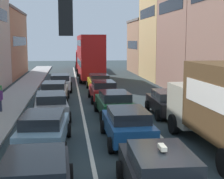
# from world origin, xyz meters

# --- Properties ---
(sidewalk_left) EXTENTS (2.60, 64.00, 0.14)m
(sidewalk_left) POSITION_xyz_m (-6.70, 20.00, 0.07)
(sidewalk_left) COLOR #A4A4A4
(sidewalk_left) RESTS_ON ground
(lane_stripe_left) EXTENTS (0.16, 60.00, 0.01)m
(lane_stripe_left) POSITION_xyz_m (-1.70, 20.00, 0.01)
(lane_stripe_left) COLOR silver
(lane_stripe_left) RESTS_ON ground
(lane_stripe_right) EXTENTS (0.16, 60.00, 0.01)m
(lane_stripe_right) POSITION_xyz_m (1.70, 20.00, 0.01)
(lane_stripe_right) COLOR silver
(lane_stripe_right) RESTS_ON ground
(building_row_right) EXTENTS (7.20, 43.90, 14.15)m
(building_row_right) POSITION_xyz_m (9.90, 20.74, 6.41)
(building_row_right) COLOR #9E7556
(building_row_right) RESTS_ON ground
(taxi_centre_lane_front) EXTENTS (2.15, 4.35, 1.66)m
(taxi_centre_lane_front) POSITION_xyz_m (-0.05, 1.11, 0.80)
(taxi_centre_lane_front) COLOR black
(taxi_centre_lane_front) RESTS_ON ground
(sedan_centre_lane_second) EXTENTS (2.08, 4.31, 1.49)m
(sedan_centre_lane_second) POSITION_xyz_m (0.02, 6.78, 0.80)
(sedan_centre_lane_second) COLOR #194C8C
(sedan_centre_lane_second) RESTS_ON ground
(wagon_left_lane_second) EXTENTS (2.29, 4.41, 1.49)m
(wagon_left_lane_second) POSITION_xyz_m (-3.59, 6.42, 0.80)
(wagon_left_lane_second) COLOR #759EB7
(wagon_left_lane_second) RESTS_ON ground
(hatchback_centre_lane_third) EXTENTS (2.18, 4.36, 1.49)m
(hatchback_centre_lane_third) POSITION_xyz_m (0.13, 11.93, 0.80)
(hatchback_centre_lane_third) COLOR #19592D
(hatchback_centre_lane_third) RESTS_ON ground
(sedan_left_lane_third) EXTENTS (2.29, 4.41, 1.49)m
(sedan_left_lane_third) POSITION_xyz_m (-3.55, 11.89, 0.80)
(sedan_left_lane_third) COLOR gray
(sedan_left_lane_third) RESTS_ON ground
(coupe_centre_lane_fourth) EXTENTS (2.11, 4.33, 1.49)m
(coupe_centre_lane_fourth) POSITION_xyz_m (0.02, 17.33, 0.80)
(coupe_centre_lane_fourth) COLOR #A51E1E
(coupe_centre_lane_fourth) RESTS_ON ground
(sedan_left_lane_fourth) EXTENTS (2.18, 4.36, 1.49)m
(sedan_left_lane_fourth) POSITION_xyz_m (-3.58, 17.22, 0.80)
(sedan_left_lane_fourth) COLOR beige
(sedan_left_lane_fourth) RESTS_ON ground
(sedan_centre_lane_fifth) EXTENTS (2.09, 4.32, 1.49)m
(sedan_centre_lane_fifth) POSITION_xyz_m (0.16, 22.51, 0.80)
(sedan_centre_lane_fifth) COLOR #B29319
(sedan_centre_lane_fifth) RESTS_ON ground
(sedan_left_lane_fifth) EXTENTS (2.10, 4.32, 1.49)m
(sedan_left_lane_fifth) POSITION_xyz_m (-3.26, 22.78, 0.80)
(sedan_left_lane_fifth) COLOR silver
(sedan_left_lane_fifth) RESTS_ON ground
(sedan_right_lane_behind_truck) EXTENTS (2.16, 4.35, 1.49)m
(sedan_right_lane_behind_truck) POSITION_xyz_m (3.35, 11.82, 0.80)
(sedan_right_lane_behind_truck) COLOR black
(sedan_right_lane_behind_truck) RESTS_ON ground
(bus_mid_queue_primary) EXTENTS (2.89, 10.53, 5.06)m
(bus_mid_queue_primary) POSITION_xyz_m (-0.08, 31.26, 2.83)
(bus_mid_queue_primary) COLOR #B21919
(bus_mid_queue_primary) RESTS_ON ground
(bus_far_queue_secondary) EXTENTS (3.03, 10.57, 2.90)m
(bus_far_queue_secondary) POSITION_xyz_m (-0.06, 45.49, 1.76)
(bus_far_queue_secondary) COLOR #B21919
(bus_far_queue_secondary) RESTS_ON ground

